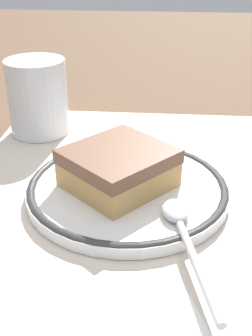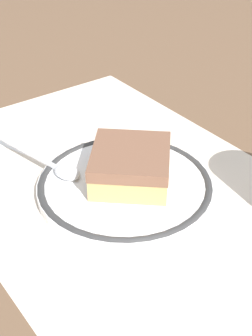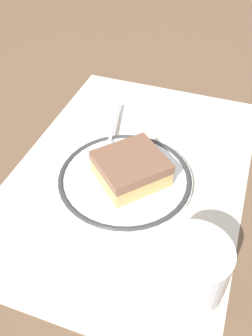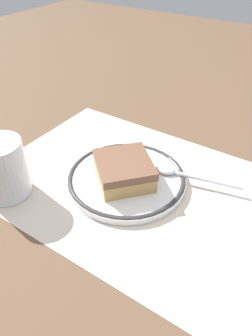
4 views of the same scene
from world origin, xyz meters
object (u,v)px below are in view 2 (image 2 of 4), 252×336
at_px(plate, 126,185).
at_px(napkin, 37,130).
at_px(spoon, 52,165).
at_px(cake_slice, 131,165).

distance_m(plate, napkin, 0.19).
bearing_deg(plate, spoon, 35.64).
height_order(cake_slice, spoon, cake_slice).
xyz_separation_m(plate, cake_slice, (0.00, -0.01, 0.02)).
height_order(plate, napkin, plate).
bearing_deg(spoon, napkin, -17.86).
height_order(spoon, napkin, spoon).
relative_size(spoon, napkin, 1.35).
bearing_deg(napkin, plate, -174.16).
relative_size(plate, cake_slice, 1.59).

